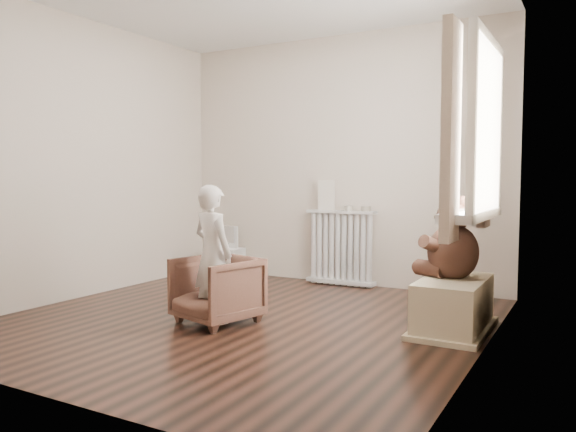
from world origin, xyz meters
The scene contains 19 objects.
floor centered at (0.00, 0.00, 0.00)m, with size 3.60×3.60×0.01m, color black.
back_wall centered at (0.00, 1.80, 1.30)m, with size 3.60×0.02×2.60m, color beige.
front_wall centered at (0.00, -1.80, 1.30)m, with size 3.60×0.02×2.60m, color beige.
left_wall centered at (-1.80, 0.00, 1.30)m, with size 0.02×3.60×2.60m, color beige.
right_wall centered at (1.80, 0.00, 1.30)m, with size 0.02×3.60×2.60m, color beige.
window centered at (1.76, 0.30, 1.45)m, with size 0.03×0.90×1.10m, color white.
window_sill centered at (1.67, 0.30, 0.87)m, with size 0.22×1.10×0.06m, color silver.
curtain_left centered at (1.65, -0.27, 1.39)m, with size 0.06×0.26×1.30m, color #C0AB91.
curtain_right centered at (1.65, 0.87, 1.39)m, with size 0.06×0.26×1.30m, color #C0AB91.
radiator centered at (0.10, 1.68, 0.39)m, with size 0.74×0.14×0.78m, color silver.
paper_doll centered at (-0.07, 1.68, 0.94)m, with size 0.19×0.02×0.31m, color beige.
tin_a centered at (0.18, 1.68, 0.81)m, with size 0.09×0.09×0.05m, color #A59E8C.
tin_b centered at (0.37, 1.68, 0.81)m, with size 0.09×0.09×0.05m, color #A59E8C.
toy_vanity centered at (-1.33, 1.65, 0.28)m, with size 0.35×0.25×0.56m, color silver.
armchair centered at (-0.13, -0.17, 0.26)m, with size 0.55×0.57×0.52m, color brown.
child centered at (-0.13, -0.22, 0.54)m, with size 0.38×0.25×1.05m, color silver.
toy_bench centered at (1.52, 0.48, 0.20)m, with size 0.43×0.82×0.38m, color beige.
teddy_bear centered at (1.50, 0.54, 0.67)m, with size 0.49×0.38×0.60m, color #361E15, non-canonical shape.
plush_cat centered at (1.66, 0.69, 1.00)m, with size 0.15×0.24×0.21m, color #685F59, non-canonical shape.
Camera 1 is at (2.43, -3.65, 1.13)m, focal length 35.00 mm.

